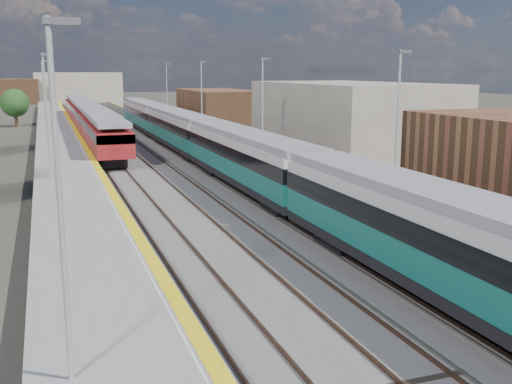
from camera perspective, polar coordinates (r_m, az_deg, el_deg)
ground at (r=55.89m, az=-8.62°, el=3.67°), size 320.00×320.00×0.00m
ballast_bed at (r=57.96m, az=-11.28°, el=3.89°), size 10.50×155.00×0.06m
tracks at (r=59.68m, az=-10.95°, el=4.19°), size 8.96×160.00×0.17m
platform_right at (r=59.42m, az=-4.08°, el=4.75°), size 4.70×155.00×8.52m
platform_left at (r=57.33m, az=-18.04°, el=3.95°), size 4.30×155.00×8.52m
buildings at (r=143.24m, az=-23.11°, el=11.90°), size 72.00×185.50×40.00m
green_train at (r=46.86m, az=-4.68°, el=4.98°), size 2.84×79.00×3.12m
red_train at (r=73.52m, az=-15.74°, el=6.88°), size 2.83×57.40×3.57m
tree_c at (r=87.38m, az=-21.99°, el=7.86°), size 3.75×3.75×5.08m
tree_d at (r=71.23m, az=7.54°, el=8.33°), size 4.30×4.30×5.82m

